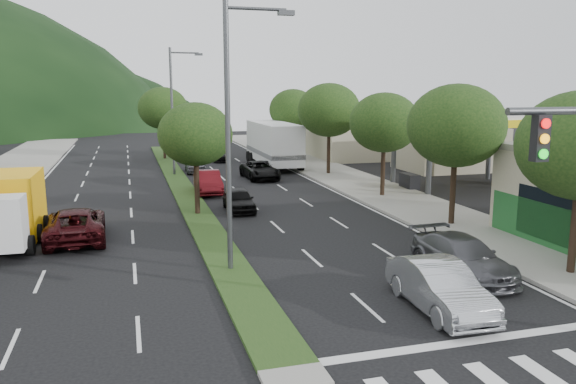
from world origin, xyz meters
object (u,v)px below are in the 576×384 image
object	(u,v)px
streetlight_near	(233,123)
car_queue_c	(208,182)
tree_r_b	(456,126)
tree_r_c	(384,123)
streetlight_mid	(175,105)
tree_med_far	(163,108)
suv_maroon	(76,224)
car_queue_d	(260,170)
motorhome	(274,143)
box_truck	(11,211)
tree_r_e	(293,110)
car_queue_b	(462,257)
car_queue_f	(219,155)
sedan_silver	(439,287)
tree_med_near	(195,134)
car_queue_e	(195,164)
car_queue_a	(239,200)
tree_r_d	(329,110)

from	to	relation	value
streetlight_near	car_queue_c	world-z (taller)	streetlight_near
tree_r_b	tree_r_c	distance (m)	8.01
tree_r_b	tree_r_c	size ratio (longest dim) A/B	1.07
streetlight_mid	streetlight_near	bearing A→B (deg)	-90.00
tree_med_far	suv_maroon	xyz separation A→B (m)	(-5.96, -29.72, -4.24)
car_queue_d	motorhome	xyz separation A→B (m)	(2.78, 6.52, 1.40)
box_truck	car_queue_c	bearing A→B (deg)	-135.35
tree_r_e	streetlight_mid	distance (m)	13.73
car_queue_c	box_truck	bearing A→B (deg)	-134.08
car_queue_b	car_queue_f	size ratio (longest dim) A/B	1.23
sedan_silver	car_queue_b	xyz separation A→B (m)	(2.56, 2.66, -0.04)
sedan_silver	tree_r_b	bearing A→B (deg)	58.27
tree_med_far	car_queue_f	xyz separation A→B (m)	(4.91, -2.65, -4.41)
tree_r_c	streetlight_mid	size ratio (longest dim) A/B	0.65
tree_med_near	car_queue_e	bearing A→B (deg)	83.60
tree_r_e	car_queue_f	bearing A→B (deg)	169.21
tree_r_e	car_queue_e	bearing A→B (deg)	-151.51
streetlight_near	car_queue_c	bearing A→B (deg)	85.51
tree_r_c	motorhome	world-z (taller)	tree_r_c
car_queue_d	motorhome	world-z (taller)	motorhome
car_queue_a	box_truck	size ratio (longest dim) A/B	0.61
tree_med_near	car_queue_b	bearing A→B (deg)	-57.88
streetlight_mid	suv_maroon	world-z (taller)	streetlight_mid
tree_r_e	box_truck	bearing A→B (deg)	-129.21
tree_r_b	motorhome	world-z (taller)	tree_r_b
tree_med_near	car_queue_c	bearing A→B (deg)	76.99
tree_r_b	car_queue_e	bearing A→B (deg)	114.29
car_queue_d	sedan_silver	bearing A→B (deg)	-94.06
tree_r_e	streetlight_near	xyz separation A→B (m)	(-11.79, -32.00, 0.69)
tree_r_c	suv_maroon	world-z (taller)	tree_r_c
car_queue_d	motorhome	distance (m)	7.23
streetlight_near	suv_maroon	xyz separation A→B (m)	(-6.17, 6.28, -4.82)
tree_r_d	car_queue_c	world-z (taller)	tree_r_d
car_queue_d	motorhome	size ratio (longest dim) A/B	0.48
box_truck	motorhome	size ratio (longest dim) A/B	0.61
tree_r_e	car_queue_b	size ratio (longest dim) A/B	1.34
tree_med_far	car_queue_a	size ratio (longest dim) A/B	1.83
car_queue_f	car_queue_d	bearing A→B (deg)	-88.34
tree_r_c	car_queue_d	xyz separation A→B (m)	(-5.78, 9.49, -4.07)
tree_med_far	tree_r_b	bearing A→B (deg)	-69.44
car_queue_a	car_queue_d	bearing A→B (deg)	72.41
tree_r_d	car_queue_d	xyz separation A→B (m)	(-5.78, -0.51, -4.50)
tree_r_b	car_queue_f	world-z (taller)	tree_r_b
tree_med_far	car_queue_e	world-z (taller)	tree_med_far
car_queue_b	car_queue_c	world-z (taller)	car_queue_c
box_truck	sedan_silver	bearing A→B (deg)	139.84
tree_r_e	tree_med_far	size ratio (longest dim) A/B	0.97
box_truck	streetlight_mid	bearing A→B (deg)	-115.16
box_truck	tree_r_e	bearing A→B (deg)	-128.56
tree_med_far	sedan_silver	size ratio (longest dim) A/B	1.49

